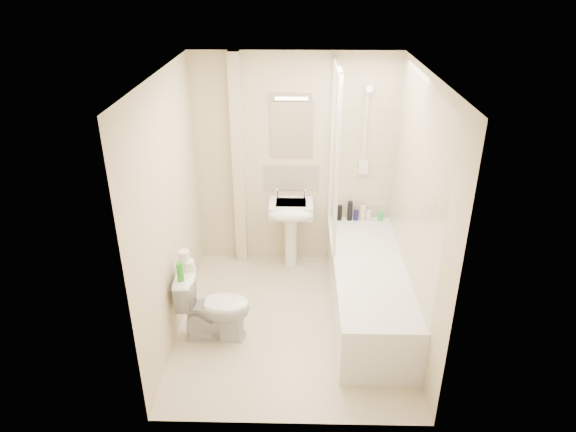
{
  "coord_description": "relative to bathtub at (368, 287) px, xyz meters",
  "views": [
    {
      "loc": [
        0.05,
        -4.08,
        3.18
      ],
      "look_at": [
        -0.05,
        0.2,
        1.06
      ],
      "focal_mm": 32.0,
      "sensor_mm": 36.0,
      "label": 1
    }
  ],
  "objects": [
    {
      "name": "shower_fixture",
      "position": [
        -0.0,
        0.99,
        1.26
      ],
      "size": [
        0.1,
        0.16,
        0.99
      ],
      "color": "white",
      "rests_on": "wall_back"
    },
    {
      "name": "pipe_boxing",
      "position": [
        -1.37,
        0.99,
        0.91
      ],
      "size": [
        0.12,
        0.12,
        2.4
      ],
      "primitive_type": "cube",
      "color": "beige",
      "rests_on": "ground"
    },
    {
      "name": "bottle_blue",
      "position": [
        -0.05,
        0.96,
        0.32
      ],
      "size": [
        0.06,
        0.06,
        0.12
      ],
      "primitive_type": "cylinder",
      "color": "#131556",
      "rests_on": "bathtub"
    },
    {
      "name": "bathtub",
      "position": [
        0.0,
        0.0,
        0.0
      ],
      "size": [
        0.7,
        2.1,
        0.55
      ],
      "color": "white",
      "rests_on": "ground"
    },
    {
      "name": "floor",
      "position": [
        -0.75,
        -0.2,
        -0.29
      ],
      "size": [
        2.5,
        2.5,
        0.0
      ],
      "primitive_type": "plane",
      "color": "beige",
      "rests_on": "ground"
    },
    {
      "name": "tile_right",
      "position": [
        0.34,
        0.0,
        1.14
      ],
      "size": [
        0.01,
        2.1,
        1.75
      ],
      "primitive_type": "cube",
      "color": "beige",
      "rests_on": "wall_right"
    },
    {
      "name": "bottle_cream",
      "position": [
        0.03,
        0.96,
        0.35
      ],
      "size": [
        0.07,
        0.07,
        0.17
      ],
      "primitive_type": "cylinder",
      "color": "beige",
      "rests_on": "bathtub"
    },
    {
      "name": "mirror",
      "position": [
        -0.79,
        1.04,
        1.29
      ],
      "size": [
        0.46,
        0.01,
        0.6
      ],
      "primitive_type": "cube",
      "color": "white",
      "rests_on": "wall_back"
    },
    {
      "name": "toilet_roll_upper",
      "position": [
        -1.73,
        -0.32,
        0.52
      ],
      "size": [
        0.1,
        0.1,
        0.09
      ],
      "primitive_type": "cylinder",
      "color": "white",
      "rests_on": "toilet_roll_lower"
    },
    {
      "name": "toilet",
      "position": [
        -1.47,
        -0.42,
        0.05
      ],
      "size": [
        0.38,
        0.66,
        0.67
      ],
      "primitive_type": "imported",
      "rotation": [
        0.0,
        0.0,
        1.57
      ],
      "color": "white",
      "rests_on": "ground"
    },
    {
      "name": "wall_right",
      "position": [
        0.35,
        -0.2,
        0.91
      ],
      "size": [
        0.02,
        2.5,
        2.4
      ],
      "primitive_type": "cube",
      "color": "beige",
      "rests_on": "ground"
    },
    {
      "name": "bottle_black_a",
      "position": [
        -0.24,
        0.96,
        0.35
      ],
      "size": [
        0.05,
        0.05,
        0.18
      ],
      "primitive_type": "cylinder",
      "color": "black",
      "rests_on": "bathtub"
    },
    {
      "name": "shower_screen",
      "position": [
        -0.35,
        0.6,
        1.16
      ],
      "size": [
        0.04,
        0.92,
        1.8
      ],
      "color": "white",
      "rests_on": "bathtub"
    },
    {
      "name": "ceiling",
      "position": [
        -0.75,
        -0.2,
        2.11
      ],
      "size": [
        2.2,
        2.5,
        0.02
      ],
      "primitive_type": "cube",
      "color": "white",
      "rests_on": "wall_back"
    },
    {
      "name": "tile_back",
      "position": [
        0.0,
        1.04,
        1.14
      ],
      "size": [
        0.7,
        0.01,
        1.75
      ],
      "primitive_type": "cube",
      "color": "beige",
      "rests_on": "wall_back"
    },
    {
      "name": "wall_left",
      "position": [
        -1.85,
        -0.2,
        0.91
      ],
      "size": [
        0.02,
        2.5,
        2.4
      ],
      "primitive_type": "cube",
      "color": "beige",
      "rests_on": "ground"
    },
    {
      "name": "bottle_green",
      "position": [
        0.23,
        0.96,
        0.31
      ],
      "size": [
        0.06,
        0.06,
        0.1
      ],
      "primitive_type": "cylinder",
      "color": "green",
      "rests_on": "bathtub"
    },
    {
      "name": "bottle_white_b",
      "position": [
        0.09,
        0.96,
        0.32
      ],
      "size": [
        0.06,
        0.06,
        0.12
      ],
      "primitive_type": "cylinder",
      "color": "white",
      "rests_on": "bathtub"
    },
    {
      "name": "strip_light",
      "position": [
        -0.79,
        1.02,
        1.66
      ],
      "size": [
        0.42,
        0.07,
        0.07
      ],
      "primitive_type": "cube",
      "color": "silver",
      "rests_on": "wall_back"
    },
    {
      "name": "splashback",
      "position": [
        -0.79,
        1.04,
        0.74
      ],
      "size": [
        0.6,
        0.02,
        0.3
      ],
      "primitive_type": "cube",
      "color": "beige",
      "rests_on": "wall_back"
    },
    {
      "name": "pedestal_sink",
      "position": [
        -0.79,
        0.81,
        0.36
      ],
      "size": [
        0.48,
        0.46,
        0.93
      ],
      "color": "white",
      "rests_on": "ground"
    },
    {
      "name": "toilet_roll_lower",
      "position": [
        -1.69,
        -0.34,
        0.43
      ],
      "size": [
        0.1,
        0.1,
        0.09
      ],
      "primitive_type": "cylinder",
      "color": "white",
      "rests_on": "toilet"
    },
    {
      "name": "green_bottle",
      "position": [
        -1.73,
        -0.51,
        0.47
      ],
      "size": [
        0.06,
        0.06,
        0.18
      ],
      "primitive_type": "cylinder",
      "color": "green",
      "rests_on": "toilet"
    },
    {
      "name": "bottle_black_b",
      "position": [
        -0.12,
        0.96,
        0.37
      ],
      "size": [
        0.06,
        0.06,
        0.23
      ],
      "primitive_type": "cylinder",
      "color": "black",
      "rests_on": "bathtub"
    },
    {
      "name": "wall_back",
      "position": [
        -0.75,
        1.05,
        0.91
      ],
      "size": [
        2.2,
        0.02,
        2.4
      ],
      "primitive_type": "cube",
      "color": "beige",
      "rests_on": "ground"
    }
  ]
}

